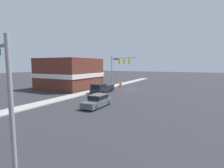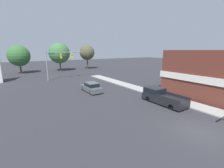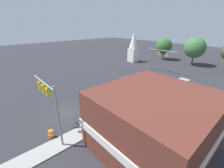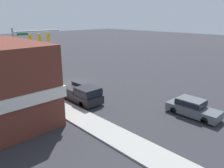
{
  "view_description": "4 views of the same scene",
  "coord_description": "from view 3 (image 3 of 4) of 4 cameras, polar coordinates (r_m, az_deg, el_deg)",
  "views": [
    {
      "loc": [
        -13.72,
        35.04,
        5.4
      ],
      "look_at": [
        -0.98,
        10.34,
        2.29
      ],
      "focal_mm": 28.0,
      "sensor_mm": 36.0,
      "label": 1
    },
    {
      "loc": [
        -12.34,
        -5.37,
        6.7
      ],
      "look_at": [
        -0.12,
        13.07,
        1.7
      ],
      "focal_mm": 24.0,
      "sensor_mm": 36.0,
      "label": 2
    },
    {
      "loc": [
        19.89,
        -7.88,
        13.12
      ],
      "look_at": [
        1.18,
        8.83,
        2.97
      ],
      "focal_mm": 24.0,
      "sensor_mm": 36.0,
      "label": 3
    },
    {
      "loc": [
        16.02,
        24.6,
        8.74
      ],
      "look_at": [
        0.75,
        8.67,
        1.9
      ],
      "focal_mm": 35.0,
      "sensor_mm": 36.0,
      "label": 4
    }
  ],
  "objects": [
    {
      "name": "car_lead",
      "position": [
        34.92,
        5.78,
        1.29
      ],
      "size": [
        1.81,
        4.75,
        1.59
      ],
      "color": "black",
      "rests_on": "ground"
    },
    {
      "name": "backdrop_tree_left_far",
      "position": [
        62.39,
        19.2,
        13.5
      ],
      "size": [
        5.98,
        5.98,
        8.14
      ],
      "color": "#4C3823",
      "rests_on": "ground"
    },
    {
      "name": "far_signal_assembly",
      "position": [
        45.34,
        16.92,
        10.71
      ],
      "size": [
        8.67,
        0.49,
        6.75
      ],
      "color": "gray",
      "rests_on": "ground"
    },
    {
      "name": "construction_barrel",
      "position": [
        20.79,
        -22.21,
        -17.22
      ],
      "size": [
        0.66,
        0.66,
        1.03
      ],
      "color": "orange",
      "rests_on": "ground"
    },
    {
      "name": "ground_plane",
      "position": [
        25.09,
        -17.4,
        -10.64
      ],
      "size": [
        200.0,
        200.0,
        0.0
      ],
      "primitive_type": "plane",
      "color": "#2D2D33"
    },
    {
      "name": "corner_brick_building",
      "position": [
        17.18,
        15.45,
        -13.65
      ],
      "size": [
        11.21,
        11.63,
        6.73
      ],
      "color": "brown",
      "rests_on": "ground"
    },
    {
      "name": "backdrop_tree_left_mid",
      "position": [
        57.26,
        29.04,
        11.98
      ],
      "size": [
        6.62,
        6.62,
        9.08
      ],
      "color": "#4C3823",
      "rests_on": "ground"
    },
    {
      "name": "church_steeple",
      "position": [
        55.92,
        8.14,
        13.99
      ],
      "size": [
        3.14,
        3.14,
        10.51
      ],
      "color": "white",
      "rests_on": "ground"
    },
    {
      "name": "sidewalk_curb",
      "position": [
        20.82,
        -10.36,
        -17.21
      ],
      "size": [
        2.4,
        60.0,
        0.14
      ],
      "color": "#9E9E99",
      "rests_on": "ground"
    },
    {
      "name": "near_signal_assembly",
      "position": [
        18.3,
        -22.96,
        -4.68
      ],
      "size": [
        6.41,
        0.49,
        7.44
      ],
      "color": "gray",
      "rests_on": "ground"
    },
    {
      "name": "pickup_truck_parked",
      "position": [
        25.26,
        -0.57,
        -6.89
      ],
      "size": [
        2.14,
        5.72,
        1.83
      ],
      "color": "black",
      "rests_on": "ground"
    }
  ]
}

